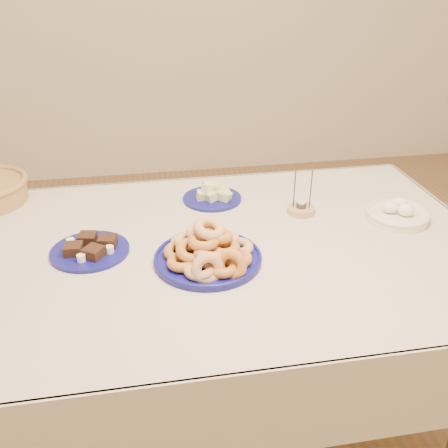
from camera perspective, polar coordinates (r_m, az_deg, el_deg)
The scene contains 7 objects.
ground at distance 2.05m, azimuth -0.26°, elevation -20.76°, with size 5.00×5.00×0.00m, color brown.
dining_table at distance 1.62m, azimuth -0.31°, elevation -5.61°, with size 1.71×1.11×0.75m.
donut_platter at distance 1.46m, azimuth -1.78°, elevation -3.16°, with size 0.32×0.32×0.15m.
melon_plate at distance 1.85m, azimuth -1.23°, elevation 3.30°, with size 0.26×0.26×0.07m.
brownie_plate at distance 1.57m, azimuth -15.05°, elevation -2.78°, with size 0.30×0.30×0.04m.
candle_holder at distance 1.78m, azimuth 8.80°, elevation 1.71°, with size 0.12×0.12×0.16m.
egg_bowl at distance 1.81m, azimuth 19.19°, elevation 1.13°, with size 0.28×0.28×0.07m.
Camera 1 is at (-0.23, -1.33, 1.54)m, focal length 40.00 mm.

